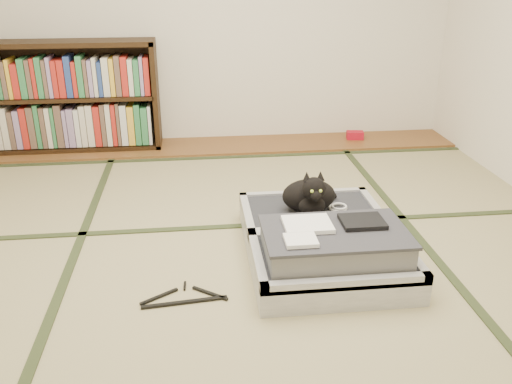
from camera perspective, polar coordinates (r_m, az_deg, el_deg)
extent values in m
plane|color=tan|center=(3.03, -0.18, -6.98)|extent=(4.50, 4.50, 0.00)
cube|color=brown|center=(4.86, -2.83, 4.93)|extent=(4.00, 0.50, 0.02)
cube|color=#AA0D20|center=(5.08, 10.37, 5.90)|extent=(0.16, 0.11, 0.07)
plane|color=silver|center=(4.88, -3.33, 19.27)|extent=(4.00, 0.00, 4.00)
cube|color=#2D381E|center=(3.10, -19.07, -7.59)|extent=(0.05, 4.50, 0.01)
cube|color=#2D381E|center=(3.28, 17.54, -5.59)|extent=(0.05, 4.50, 0.01)
cube|color=#2D381E|center=(3.38, -0.94, -3.55)|extent=(4.00, 0.05, 0.01)
cube|color=#2D381E|center=(4.58, -2.57, 3.70)|extent=(4.00, 0.05, 0.01)
cube|color=black|center=(4.81, -10.50, 10.07)|extent=(0.04, 0.33, 0.91)
cube|color=black|center=(5.01, -18.05, 4.62)|extent=(1.42, 0.33, 0.04)
cube|color=black|center=(4.83, -19.36, 14.57)|extent=(1.42, 0.33, 0.04)
cube|color=black|center=(4.90, -18.68, 9.48)|extent=(1.36, 0.33, 0.03)
cube|color=black|center=(5.05, -18.36, 9.90)|extent=(1.42, 0.02, 0.91)
cube|color=gray|center=(4.93, -18.41, 6.97)|extent=(1.28, 0.23, 0.39)
cube|color=gray|center=(4.85, -19.02, 11.60)|extent=(1.28, 0.23, 0.35)
cube|color=silver|center=(2.82, 8.10, -8.10)|extent=(0.81, 0.54, 0.14)
cube|color=#2B2C32|center=(2.80, 8.14, -7.45)|extent=(0.73, 0.46, 0.11)
cube|color=silver|center=(2.57, 9.56, -9.48)|extent=(0.81, 0.04, 0.05)
cube|color=silver|center=(2.99, 7.01, -4.40)|extent=(0.81, 0.04, 0.05)
cube|color=silver|center=(2.71, 0.20, -7.28)|extent=(0.04, 0.54, 0.05)
cube|color=silver|center=(2.90, 15.64, -6.13)|extent=(0.04, 0.54, 0.05)
cube|color=silver|center=(3.28, 5.79, -3.25)|extent=(0.81, 0.54, 0.14)
cube|color=#2B2C32|center=(3.26, 5.82, -2.67)|extent=(0.73, 0.46, 0.11)
cube|color=silver|center=(3.03, 6.83, -4.03)|extent=(0.81, 0.04, 0.05)
cube|color=silver|center=(3.47, 4.99, -0.31)|extent=(0.81, 0.04, 0.05)
cube|color=silver|center=(3.19, -0.95, -2.39)|extent=(0.04, 0.54, 0.05)
cube|color=silver|center=(3.35, 12.32, -1.69)|extent=(0.04, 0.54, 0.05)
cylinder|color=black|center=(3.01, 6.93, -4.12)|extent=(0.73, 0.03, 0.03)
cube|color=gray|center=(2.75, 8.25, -5.67)|extent=(0.70, 0.42, 0.14)
cube|color=#383940|center=(2.71, 8.35, -4.16)|extent=(0.72, 0.45, 0.02)
cube|color=white|center=(2.72, 5.43, -3.40)|extent=(0.24, 0.20, 0.02)
cube|color=black|center=(2.79, 11.13, -3.06)|extent=(0.22, 0.17, 0.02)
cube|color=white|center=(2.57, 4.73, -5.09)|extent=(0.15, 0.13, 0.02)
cube|color=white|center=(2.55, 4.25, -11.35)|extent=(0.07, 0.01, 0.05)
cube|color=white|center=(2.58, 7.14, -11.37)|extent=(0.05, 0.01, 0.04)
cube|color=orange|center=(2.68, 15.20, -10.29)|extent=(0.05, 0.01, 0.04)
cube|color=#197F33|center=(2.65, 13.69, -10.08)|extent=(0.04, 0.01, 0.03)
ellipsoid|color=black|center=(3.19, 5.58, -0.38)|extent=(0.32, 0.21, 0.20)
ellipsoid|color=black|center=(3.12, 5.91, -1.42)|extent=(0.16, 0.11, 0.11)
ellipsoid|color=black|center=(3.04, 6.12, 0.38)|extent=(0.13, 0.12, 0.13)
sphere|color=black|center=(3.00, 6.33, -0.40)|extent=(0.06, 0.06, 0.06)
cone|color=black|center=(3.03, 5.37, 1.64)|extent=(0.05, 0.06, 0.06)
cone|color=black|center=(3.05, 6.81, 1.70)|extent=(0.05, 0.06, 0.06)
sphere|color=#A5BF33|center=(2.98, 5.92, 0.07)|extent=(0.02, 0.02, 0.02)
sphere|color=#A5BF33|center=(2.99, 6.81, 0.11)|extent=(0.02, 0.02, 0.02)
cylinder|color=black|center=(3.33, 7.02, -0.75)|extent=(0.19, 0.11, 0.03)
torus|color=white|center=(3.27, 8.61, -1.67)|extent=(0.11, 0.11, 0.02)
torus|color=white|center=(3.26, 8.74, -1.49)|extent=(0.10, 0.10, 0.01)
cube|color=black|center=(2.68, -7.52, -11.43)|extent=(0.41, 0.06, 0.01)
cube|color=black|center=(2.74, -10.16, -10.79)|extent=(0.18, 0.13, 0.01)
cube|color=black|center=(2.73, -4.86, -10.58)|extent=(0.17, 0.14, 0.01)
cylinder|color=black|center=(2.80, -7.51, -9.76)|extent=(0.02, 0.07, 0.01)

